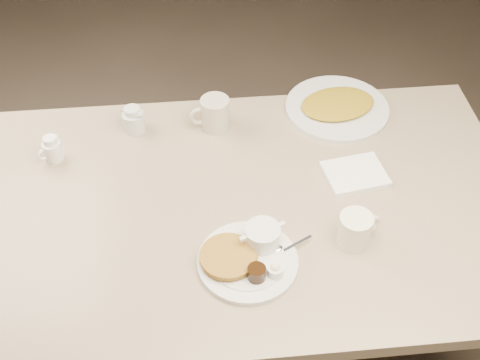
{
  "coord_description": "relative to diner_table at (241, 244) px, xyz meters",
  "views": [
    {
      "loc": [
        -0.11,
        -1.1,
        1.97
      ],
      "look_at": [
        0.0,
        0.02,
        0.82
      ],
      "focal_mm": 46.49,
      "sensor_mm": 36.0,
      "label": 1
    }
  ],
  "objects": [
    {
      "name": "coffee_mug_near",
      "position": [
        0.27,
        -0.15,
        0.22
      ],
      "size": [
        0.13,
        0.1,
        0.09
      ],
      "color": "white",
      "rests_on": "diner_table"
    },
    {
      "name": "hash_plate",
      "position": [
        0.33,
        0.36,
        0.18
      ],
      "size": [
        0.38,
        0.38,
        0.04
      ],
      "color": "silver",
      "rests_on": "diner_table"
    },
    {
      "name": "diner_table",
      "position": [
        0.0,
        0.0,
        0.0
      ],
      "size": [
        1.5,
        0.9,
        0.75
      ],
      "color": "tan",
      "rests_on": "ground"
    },
    {
      "name": "creamer_left",
      "position": [
        -0.51,
        0.22,
        0.21
      ],
      "size": [
        0.07,
        0.06,
        0.08
      ],
      "color": "white",
      "rests_on": "diner_table"
    },
    {
      "name": "main_plate",
      "position": [
        -0.0,
        -0.19,
        0.19
      ],
      "size": [
        0.32,
        0.31,
        0.07
      ],
      "color": "silver",
      "rests_on": "diner_table"
    },
    {
      "name": "coffee_mug_far",
      "position": [
        -0.05,
        0.32,
        0.22
      ],
      "size": [
        0.13,
        0.1,
        0.1
      ],
      "color": "beige",
      "rests_on": "diner_table"
    },
    {
      "name": "napkin",
      "position": [
        0.32,
        0.07,
        0.18
      ],
      "size": [
        0.18,
        0.15,
        0.02
      ],
      "color": "white",
      "rests_on": "diner_table"
    },
    {
      "name": "creamer_right",
      "position": [
        -0.29,
        0.33,
        0.21
      ],
      "size": [
        0.08,
        0.09,
        0.08
      ],
      "color": "silver",
      "rests_on": "diner_table"
    }
  ]
}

